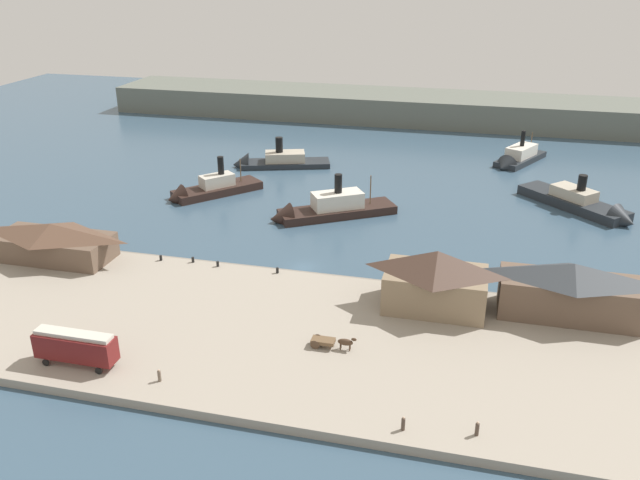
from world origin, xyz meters
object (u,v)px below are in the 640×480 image
object	(u,v)px
pedestrian_near_cart	(403,424)
mooring_post_center_west	(193,260)
pedestrian_standing_center	(159,376)
street_tram	(75,346)
pedestrian_walking_east	(477,429)
mooring_post_east	(218,264)
mooring_post_center_east	(277,270)
mooring_post_west	(161,258)
ferry_approaching_east	(272,162)
horse_cart	(331,341)
ferry_approaching_west	(206,190)
ferry_moored_east	(517,158)
ferry_near_quay	(585,205)
ferry_shed_central_terminal	(436,279)
ferry_mid_harbor	(323,210)
ferry_shed_customs_shed	(571,290)
ferry_shed_west_terminal	(53,241)

from	to	relation	value
pedestrian_near_cart	mooring_post_center_west	size ratio (longest dim) A/B	1.90
pedestrian_standing_center	street_tram	bearing A→B (deg)	175.94
pedestrian_walking_east	mooring_post_east	xyz separation A→B (m)	(-41.65, 31.26, -0.34)
pedestrian_walking_east	mooring_post_center_west	world-z (taller)	pedestrian_walking_east
mooring_post_center_east	mooring_post_west	bearing A→B (deg)	-179.45
mooring_post_west	ferry_approaching_east	xyz separation A→B (m)	(0.39, 57.98, -0.43)
horse_cart	pedestrian_standing_center	xyz separation A→B (m)	(-17.91, -11.86, -0.17)
mooring_post_east	mooring_post_west	xyz separation A→B (m)	(-9.95, -0.12, 0.00)
mooring_post_east	ferry_approaching_west	size ratio (longest dim) A/B	0.05
ferry_approaching_west	ferry_moored_east	bearing A→B (deg)	31.85
mooring_post_center_west	ferry_near_quay	bearing A→B (deg)	33.41
mooring_post_center_west	mooring_post_west	world-z (taller)	same
ferry_near_quay	ferry_moored_east	bearing A→B (deg)	112.07
horse_cart	mooring_post_east	distance (m)	29.73
mooring_post_east	mooring_post_west	size ratio (longest dim) A/B	1.00
pedestrian_standing_center	ferry_near_quay	world-z (taller)	ferry_near_quay
mooring_post_east	ferry_near_quay	bearing A→B (deg)	35.63
ferry_near_quay	ferry_shed_central_terminal	bearing A→B (deg)	-118.11
horse_cart	ferry_approaching_east	size ratio (longest dim) A/B	0.24
ferry_mid_harbor	ferry_approaching_east	world-z (taller)	ferry_mid_harbor
ferry_shed_customs_shed	mooring_post_center_east	world-z (taller)	ferry_shed_customs_shed
ferry_approaching_west	horse_cart	bearing A→B (deg)	-53.20
horse_cart	mooring_post_center_west	world-z (taller)	horse_cart
ferry_mid_harbor	ferry_near_quay	world-z (taller)	ferry_mid_harbor
horse_cart	mooring_post_center_west	distance (m)	33.65
mooring_post_center_east	ferry_near_quay	world-z (taller)	ferry_near_quay
pedestrian_near_cart	ferry_approaching_east	distance (m)	100.17
ferry_shed_west_terminal	pedestrian_near_cart	bearing A→B (deg)	-25.14
mooring_post_center_east	ferry_near_quay	distance (m)	66.99
ferry_shed_central_terminal	pedestrian_near_cart	distance (m)	27.62
mooring_post_center_west	pedestrian_standing_center	bearing A→B (deg)	-72.70
ferry_shed_central_terminal	pedestrian_walking_east	xyz separation A→B (m)	(6.70, -26.32, -3.67)
ferry_shed_customs_shed	ferry_mid_harbor	world-z (taller)	ferry_shed_customs_shed
ferry_shed_west_terminal	mooring_post_west	distance (m)	17.85
ferry_approaching_east	mooring_post_center_east	bearing A→B (deg)	-71.26
pedestrian_standing_center	mooring_post_west	bearing A→B (deg)	116.36
mooring_post_east	ferry_approaching_west	world-z (taller)	ferry_approaching_west
ferry_shed_central_terminal	pedestrian_near_cart	xyz separation A→B (m)	(-0.88, -27.36, -3.67)
mooring_post_west	pedestrian_standing_center	bearing A→B (deg)	-63.64
ferry_shed_west_terminal	ferry_moored_east	world-z (taller)	ferry_moored_east
ferry_shed_customs_shed	ferry_moored_east	distance (m)	77.59
mooring_post_center_east	ferry_approaching_east	distance (m)	61.02
ferry_shed_central_terminal	mooring_post_east	xyz separation A→B (m)	(-34.95, 4.94, -4.00)
horse_cart	ferry_moored_east	xyz separation A→B (m)	(25.36, 93.21, -0.69)
pedestrian_near_cart	ferry_approaching_west	bearing A→B (deg)	127.28
ferry_shed_central_terminal	ferry_near_quay	distance (m)	55.26
ferry_mid_harbor	ferry_moored_east	world-z (taller)	ferry_mid_harbor
ferry_mid_harbor	horse_cart	bearing A→B (deg)	-75.15
ferry_approaching_west	ferry_shed_west_terminal	bearing A→B (deg)	-105.99
ferry_shed_customs_shed	ferry_approaching_east	size ratio (longest dim) A/B	0.80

